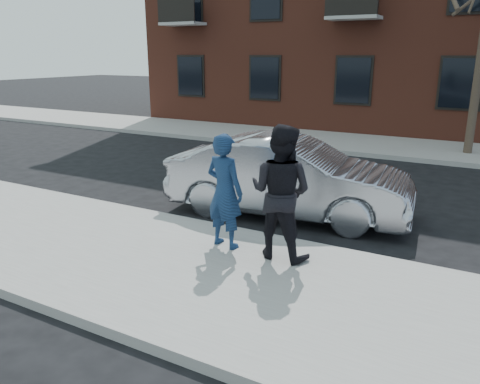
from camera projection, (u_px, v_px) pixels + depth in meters
The scene contains 8 objects.
ground at pixel (126, 252), 7.86m from camera, with size 100.00×100.00×0.00m, color black.
near_sidewalk at pixel (115, 253), 7.63m from camera, with size 50.00×3.50×0.15m, color gray.
near_curb at pixel (180, 220), 9.14m from camera, with size 50.00×0.10×0.15m, color #999691.
far_sidewalk at pixel (334, 142), 17.30m from camera, with size 50.00×3.50×0.15m, color gray.
far_curb at pixel (317, 150), 15.78m from camera, with size 50.00×0.10×0.15m, color #999691.
silver_sedan at pixel (289, 177), 9.45m from camera, with size 1.70×4.89×1.61m, color #999BA3.
man_hoodie at pixel (225, 191), 7.49m from camera, with size 0.75×0.57×1.88m.
man_peacoat at pixel (281, 192), 7.08m from camera, with size 1.04×0.82×2.07m.
Camera 1 is at (5.17, -5.43, 3.21)m, focal length 35.00 mm.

